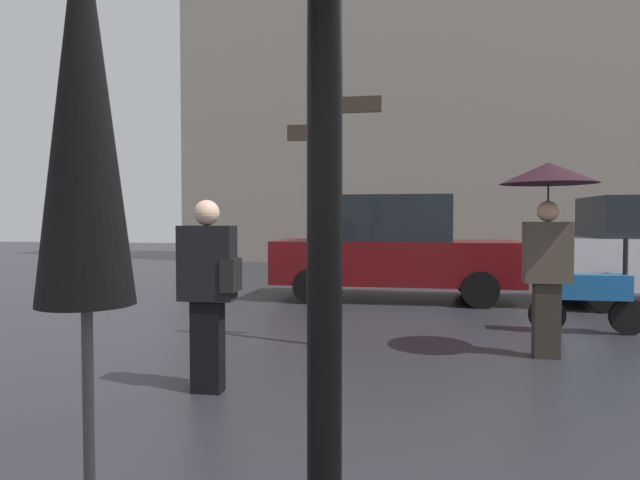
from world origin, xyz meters
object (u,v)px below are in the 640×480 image
pedestrian_with_bag (209,284)px  parked_scooter (584,290)px  folded_patio_umbrella_near (84,133)px  street_signpost (333,188)px  pedestrian_with_umbrella (548,206)px  parked_car_right (391,247)px

pedestrian_with_bag → parked_scooter: pedestrian_with_bag is taller
folded_patio_umbrella_near → pedestrian_with_bag: (-0.67, 2.80, -0.82)m
folded_patio_umbrella_near → street_signpost: street_signpost is taller
parked_scooter → street_signpost: size_ratio=0.48×
folded_patio_umbrella_near → pedestrian_with_bag: size_ratio=1.54×
pedestrian_with_bag → folded_patio_umbrella_near: bearing=-97.3°
pedestrian_with_umbrella → pedestrian_with_bag: 3.61m
parked_car_right → parked_scooter: bearing=-54.4°
street_signpost → parked_car_right: bearing=82.6°
pedestrian_with_umbrella → parked_scooter: pedestrian_with_umbrella is taller
pedestrian_with_umbrella → street_signpost: bearing=-10.6°
folded_patio_umbrella_near → parked_scooter: folded_patio_umbrella_near is taller
pedestrian_with_bag → pedestrian_with_umbrella: bearing=7.9°
pedestrian_with_bag → parked_car_right: bearing=56.5°
parked_scooter → folded_patio_umbrella_near: bearing=-135.7°
folded_patio_umbrella_near → pedestrian_with_bag: bearing=103.4°
folded_patio_umbrella_near → street_signpost: (0.13, 4.61, 0.08)m
pedestrian_with_umbrella → pedestrian_with_bag: pedestrian_with_umbrella is taller
folded_patio_umbrella_near → parked_car_right: size_ratio=0.57×
pedestrian_with_bag → parked_car_right: parked_car_right is taller
folded_patio_umbrella_near → parked_car_right: folded_patio_umbrella_near is taller
pedestrian_with_umbrella → parked_car_right: (-1.80, 4.11, -0.66)m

